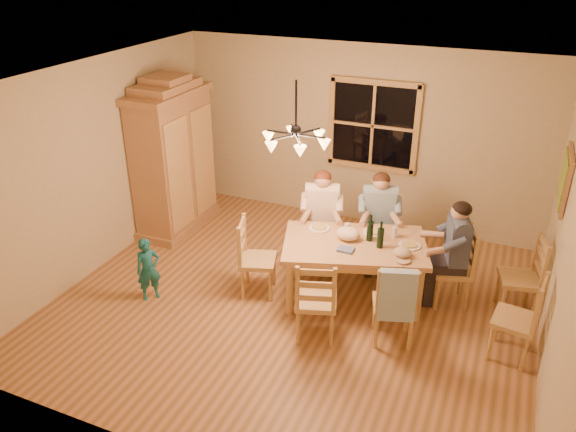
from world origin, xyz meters
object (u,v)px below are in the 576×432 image
at_px(armoire, 174,161).
at_px(chair_far_left, 321,243).
at_px(chair_spare_front, 512,332).
at_px(chair_spare_back, 517,290).
at_px(dining_table, 354,250).
at_px(child, 148,269).
at_px(chair_near_right, 393,316).
at_px(adult_slate_man, 456,241).
at_px(wine_bottle_a, 370,228).
at_px(chair_end_right, 450,280).
at_px(adult_plaid_man, 379,209).
at_px(chair_far_right, 376,245).
at_px(wine_bottle_b, 381,235).
at_px(adult_woman, 322,207).
at_px(chandelier, 296,139).
at_px(chair_near_left, 316,312).
at_px(chair_end_left, 258,271).

xyz_separation_m(armoire, chair_far_left, (2.38, -0.19, -0.75)).
xyz_separation_m(chair_spare_front, chair_spare_back, (0.00, 0.85, 0.00)).
relative_size(dining_table, chair_spare_front, 1.92).
bearing_deg(chair_far_left, child, 26.77).
distance_m(chair_far_left, chair_near_right, 1.78).
distance_m(chair_near_right, adult_slate_man, 1.21).
height_order(wine_bottle_a, child, wine_bottle_a).
height_order(chair_end_right, adult_plaid_man, adult_plaid_man).
bearing_deg(chair_far_right, armoire, -17.20).
bearing_deg(chair_near_right, chair_spare_front, -7.54).
bearing_deg(wine_bottle_b, adult_woman, 146.67).
bearing_deg(chandelier, wine_bottle_b, 23.87).
height_order(chair_far_left, chair_far_right, same).
bearing_deg(dining_table, chandelier, -146.99).
xyz_separation_m(chair_far_left, chair_spare_front, (2.49, -1.02, 0.00)).
bearing_deg(adult_woman, armoire, -22.47).
xyz_separation_m(chair_far_left, adult_woman, (-0.00, 0.00, 0.54)).
xyz_separation_m(armoire, chair_near_right, (3.66, -1.43, -0.75)).
distance_m(chair_end_right, chair_spare_front, 1.06).
height_order(chair_near_right, chair_spare_front, same).
xyz_separation_m(chair_near_left, chair_end_left, (-0.95, 0.52, 0.00)).
height_order(armoire, chair_end_left, armoire).
xyz_separation_m(chair_near_left, adult_plaid_man, (0.22, 1.73, 0.54)).
xyz_separation_m(adult_slate_man, chair_spare_back, (0.75, 0.09, -0.54)).
xyz_separation_m(adult_plaid_man, chair_spare_front, (1.78, -1.25, -0.54)).
xyz_separation_m(armoire, chair_end_left, (1.92, -1.17, -0.75)).
xyz_separation_m(chair_far_right, child, (-2.33, -1.83, 0.10)).
relative_size(chair_near_left, wine_bottle_a, 3.00).
bearing_deg(dining_table, chair_end_left, -162.11).
relative_size(wine_bottle_b, child, 0.41).
height_order(armoire, chair_far_right, armoire).
height_order(chair_near_right, chair_spare_back, same).
xyz_separation_m(dining_table, adult_plaid_man, (0.07, 0.85, 0.19)).
xyz_separation_m(child, chair_spare_back, (4.11, 1.43, -0.10)).
height_order(adult_plaid_man, wine_bottle_b, adult_plaid_man).
xyz_separation_m(dining_table, chair_near_right, (0.64, -0.62, -0.35)).
bearing_deg(wine_bottle_b, chair_near_right, -61.40).
bearing_deg(wine_bottle_a, chair_far_left, 147.33).
relative_size(chair_far_left, chair_near_left, 1.00).
bearing_deg(chair_near_right, chair_end_right, 46.74).
bearing_deg(armoire, chair_far_right, 0.68).
distance_m(armoire, chair_end_right, 4.22).
bearing_deg(armoire, chair_end_right, -6.32).
xyz_separation_m(chair_near_left, chair_spare_front, (2.00, 0.48, 0.00)).
bearing_deg(dining_table, adult_woman, 135.78).
height_order(wine_bottle_a, chair_spare_back, wine_bottle_a).
height_order(chair_far_left, chair_near_left, same).
bearing_deg(adult_plaid_man, chandelier, 43.80).
height_order(chair_far_left, adult_woman, adult_woman).
relative_size(chair_near_right, wine_bottle_b, 3.00).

